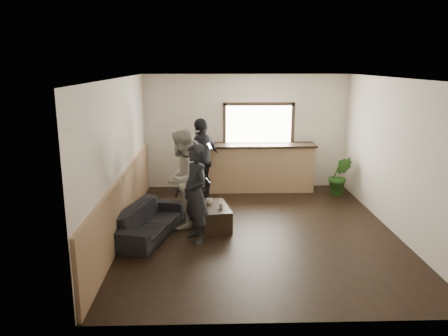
{
  "coord_description": "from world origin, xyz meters",
  "views": [
    {
      "loc": [
        -0.87,
        -7.66,
        3.06
      ],
      "look_at": [
        -0.62,
        0.4,
        1.11
      ],
      "focal_mm": 35.0,
      "sensor_mm": 36.0,
      "label": 1
    }
  ],
  "objects_px": {
    "sofa": "(148,221)",
    "potted_plant": "(340,176)",
    "person_c": "(189,177)",
    "cup_b": "(221,206)",
    "coffee_table": "(214,216)",
    "cup_a": "(209,201)",
    "bar_counter": "(259,164)",
    "person_d": "(202,159)",
    "person_a": "(196,193)",
    "person_b": "(182,179)"
  },
  "relations": [
    {
      "from": "bar_counter",
      "to": "cup_a",
      "type": "xyz_separation_m",
      "value": [
        -1.21,
        -2.34,
        -0.17
      ]
    },
    {
      "from": "sofa",
      "to": "potted_plant",
      "type": "height_order",
      "value": "potted_plant"
    },
    {
      "from": "potted_plant",
      "to": "person_d",
      "type": "xyz_separation_m",
      "value": [
        -3.22,
        -0.14,
        0.46
      ]
    },
    {
      "from": "sofa",
      "to": "person_d",
      "type": "distance_m",
      "value": 2.49
    },
    {
      "from": "potted_plant",
      "to": "person_d",
      "type": "distance_m",
      "value": 3.26
    },
    {
      "from": "bar_counter",
      "to": "person_a",
      "type": "distance_m",
      "value": 3.45
    },
    {
      "from": "cup_a",
      "to": "person_b",
      "type": "distance_m",
      "value": 0.7
    },
    {
      "from": "sofa",
      "to": "person_d",
      "type": "xyz_separation_m",
      "value": [
        0.94,
        2.21,
        0.65
      ]
    },
    {
      "from": "coffee_table",
      "to": "cup_b",
      "type": "distance_m",
      "value": 0.32
    },
    {
      "from": "coffee_table",
      "to": "cup_b",
      "type": "relative_size",
      "value": 9.28
    },
    {
      "from": "person_b",
      "to": "potted_plant",
      "type": "bearing_deg",
      "value": 135.7
    },
    {
      "from": "coffee_table",
      "to": "cup_a",
      "type": "distance_m",
      "value": 0.31
    },
    {
      "from": "cup_b",
      "to": "person_c",
      "type": "height_order",
      "value": "person_c"
    },
    {
      "from": "person_d",
      "to": "person_b",
      "type": "bearing_deg",
      "value": 27.31
    },
    {
      "from": "person_a",
      "to": "person_b",
      "type": "xyz_separation_m",
      "value": [
        -0.28,
        0.69,
        0.07
      ]
    },
    {
      "from": "bar_counter",
      "to": "person_b",
      "type": "height_order",
      "value": "bar_counter"
    },
    {
      "from": "cup_b",
      "to": "potted_plant",
      "type": "bearing_deg",
      "value": 36.27
    },
    {
      "from": "potted_plant",
      "to": "person_b",
      "type": "bearing_deg",
      "value": -151.96
    },
    {
      "from": "person_b",
      "to": "sofa",
      "type": "bearing_deg",
      "value": -35.33
    },
    {
      "from": "bar_counter",
      "to": "person_d",
      "type": "xyz_separation_m",
      "value": [
        -1.37,
        -0.68,
        0.29
      ]
    },
    {
      "from": "sofa",
      "to": "coffee_table",
      "type": "xyz_separation_m",
      "value": [
        1.19,
        0.39,
        -0.07
      ]
    },
    {
      "from": "coffee_table",
      "to": "cup_b",
      "type": "xyz_separation_m",
      "value": [
        0.13,
        -0.13,
        0.26
      ]
    },
    {
      "from": "coffee_table",
      "to": "person_c",
      "type": "distance_m",
      "value": 1.08
    },
    {
      "from": "bar_counter",
      "to": "potted_plant",
      "type": "bearing_deg",
      "value": -16.32
    },
    {
      "from": "person_c",
      "to": "cup_b",
      "type": "bearing_deg",
      "value": 60.1
    },
    {
      "from": "potted_plant",
      "to": "cup_a",
      "type": "bearing_deg",
      "value": -149.51
    },
    {
      "from": "coffee_table",
      "to": "cup_a",
      "type": "bearing_deg",
      "value": 119.43
    },
    {
      "from": "sofa",
      "to": "bar_counter",
      "type": "bearing_deg",
      "value": -23.02
    },
    {
      "from": "sofa",
      "to": "cup_b",
      "type": "bearing_deg",
      "value": -63.17
    },
    {
      "from": "person_a",
      "to": "cup_b",
      "type": "bearing_deg",
      "value": 110.34
    },
    {
      "from": "person_c",
      "to": "sofa",
      "type": "bearing_deg",
      "value": -5.19
    },
    {
      "from": "bar_counter",
      "to": "cup_b",
      "type": "height_order",
      "value": "bar_counter"
    },
    {
      "from": "sofa",
      "to": "cup_a",
      "type": "relative_size",
      "value": 15.04
    },
    {
      "from": "cup_b",
      "to": "person_d",
      "type": "relative_size",
      "value": 0.05
    },
    {
      "from": "bar_counter",
      "to": "person_b",
      "type": "distance_m",
      "value": 3.0
    },
    {
      "from": "bar_counter",
      "to": "cup_b",
      "type": "bearing_deg",
      "value": -110.68
    },
    {
      "from": "bar_counter",
      "to": "person_a",
      "type": "relative_size",
      "value": 1.56
    },
    {
      "from": "person_b",
      "to": "person_a",
      "type": "bearing_deg",
      "value": 39.79
    },
    {
      "from": "cup_a",
      "to": "person_b",
      "type": "height_order",
      "value": "person_b"
    },
    {
      "from": "person_c",
      "to": "person_d",
      "type": "height_order",
      "value": "person_d"
    },
    {
      "from": "coffee_table",
      "to": "person_c",
      "type": "height_order",
      "value": "person_c"
    },
    {
      "from": "person_a",
      "to": "person_b",
      "type": "height_order",
      "value": "person_b"
    },
    {
      "from": "cup_a",
      "to": "person_c",
      "type": "bearing_deg",
      "value": 123.27
    },
    {
      "from": "person_b",
      "to": "person_c",
      "type": "relative_size",
      "value": 1.19
    },
    {
      "from": "coffee_table",
      "to": "potted_plant",
      "type": "xyz_separation_m",
      "value": [
        2.97,
        1.95,
        0.26
      ]
    },
    {
      "from": "cup_b",
      "to": "potted_plant",
      "type": "relative_size",
      "value": 0.11
    },
    {
      "from": "sofa",
      "to": "potted_plant",
      "type": "xyz_separation_m",
      "value": [
        4.16,
        2.35,
        0.19
      ]
    },
    {
      "from": "potted_plant",
      "to": "person_a",
      "type": "relative_size",
      "value": 0.55
    },
    {
      "from": "bar_counter",
      "to": "cup_a",
      "type": "relative_size",
      "value": 21.23
    },
    {
      "from": "bar_counter",
      "to": "sofa",
      "type": "bearing_deg",
      "value": -128.66
    }
  ]
}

